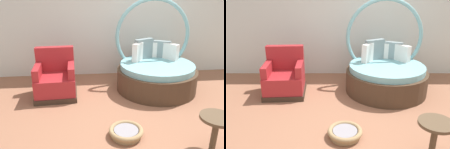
# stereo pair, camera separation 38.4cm
# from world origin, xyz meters

# --- Properties ---
(ground_plane) EXTENTS (8.00, 8.00, 0.02)m
(ground_plane) POSITION_xyz_m (0.00, 0.00, -0.01)
(ground_plane) COLOR #936047
(back_wall) EXTENTS (8.00, 0.12, 2.66)m
(back_wall) POSITION_xyz_m (0.00, 2.41, 1.33)
(back_wall) COLOR silver
(back_wall) RESTS_ON ground_plane
(round_daybed) EXTENTS (1.67, 1.67, 1.88)m
(round_daybed) POSITION_xyz_m (0.67, 1.36, 0.40)
(round_daybed) COLOR #473323
(round_daybed) RESTS_ON ground_plane
(red_armchair) EXTENTS (0.85, 0.85, 0.94)m
(red_armchair) POSITION_xyz_m (-1.41, 1.20, 0.33)
(red_armchair) COLOR #38281E
(red_armchair) RESTS_ON ground_plane
(pet_basket) EXTENTS (0.51, 0.51, 0.13)m
(pet_basket) POSITION_xyz_m (-0.23, -0.33, 0.07)
(pet_basket) COLOR #9E7F56
(pet_basket) RESTS_ON ground_plane
(side_table) EXTENTS (0.44, 0.44, 0.52)m
(side_table) POSITION_xyz_m (0.88, -0.76, 0.43)
(side_table) COLOR brown
(side_table) RESTS_ON ground_plane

